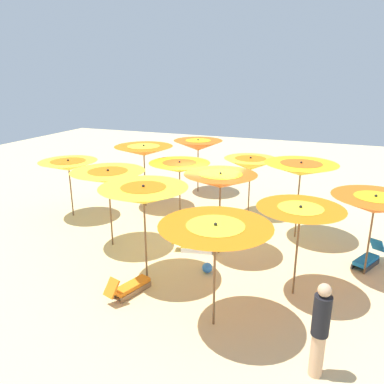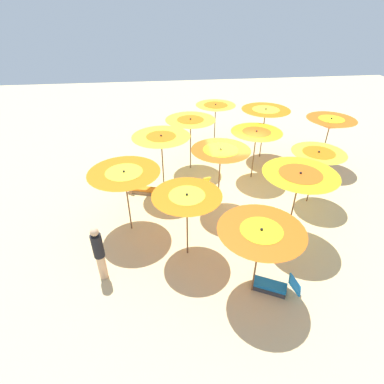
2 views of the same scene
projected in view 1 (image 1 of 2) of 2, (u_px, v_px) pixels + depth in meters
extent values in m
cube|color=beige|center=(203.00, 238.00, 12.31)|extent=(39.36, 39.36, 0.04)
cylinder|color=brown|center=(369.00, 241.00, 9.75)|extent=(0.05, 0.05, 1.95)
cone|color=orange|center=(375.00, 205.00, 9.45)|extent=(2.15, 2.15, 0.43)
cone|color=yellow|center=(375.00, 201.00, 9.42)|extent=(1.04, 1.04, 0.21)
sphere|color=black|center=(376.00, 196.00, 9.38)|extent=(0.07, 0.07, 0.07)
cylinder|color=brown|center=(298.00, 204.00, 11.99)|extent=(0.05, 0.05, 2.26)
cone|color=yellow|center=(301.00, 169.00, 11.65)|extent=(2.25, 2.25, 0.39)
cone|color=orange|center=(301.00, 167.00, 11.62)|extent=(1.28, 1.28, 0.22)
sphere|color=black|center=(301.00, 162.00, 11.58)|extent=(0.07, 0.07, 0.07)
cylinder|color=brown|center=(249.00, 189.00, 14.13)|extent=(0.05, 0.05, 1.91)
cone|color=yellow|center=(250.00, 164.00, 13.84)|extent=(1.94, 1.94, 0.44)
cone|color=orange|center=(250.00, 162.00, 13.81)|extent=(1.15, 1.15, 0.26)
sphere|color=black|center=(251.00, 158.00, 13.77)|extent=(0.07, 0.07, 0.07)
cylinder|color=brown|center=(198.00, 169.00, 16.73)|extent=(0.05, 0.05, 2.09)
cone|color=orange|center=(198.00, 146.00, 16.42)|extent=(2.13, 2.13, 0.45)
cone|color=yellow|center=(198.00, 143.00, 16.38)|extent=(1.10, 1.10, 0.23)
sphere|color=black|center=(198.00, 140.00, 16.34)|extent=(0.07, 0.07, 0.07)
cylinder|color=brown|center=(296.00, 256.00, 8.87)|extent=(0.05, 0.05, 2.02)
cone|color=orange|center=(300.00, 216.00, 8.56)|extent=(2.00, 2.00, 0.37)
cone|color=yellow|center=(300.00, 212.00, 8.53)|extent=(1.03, 1.03, 0.19)
sphere|color=black|center=(301.00, 207.00, 8.50)|extent=(0.07, 0.07, 0.07)
cylinder|color=brown|center=(219.00, 218.00, 10.91)|extent=(0.05, 0.05, 2.22)
cone|color=orange|center=(220.00, 181.00, 10.57)|extent=(2.07, 2.07, 0.40)
cone|color=yellow|center=(220.00, 178.00, 10.55)|extent=(1.23, 1.23, 0.24)
sphere|color=black|center=(221.00, 173.00, 10.50)|extent=(0.07, 0.07, 0.07)
cylinder|color=brown|center=(180.00, 195.00, 13.38)|extent=(0.05, 0.05, 1.98)
cone|color=yellow|center=(180.00, 168.00, 13.08)|extent=(2.13, 2.13, 0.35)
cone|color=orange|center=(180.00, 165.00, 13.05)|extent=(1.19, 1.19, 0.19)
sphere|color=black|center=(180.00, 162.00, 13.02)|extent=(0.07, 0.07, 0.07)
cylinder|color=brown|center=(145.00, 179.00, 14.89)|extent=(0.05, 0.05, 2.23)
cone|color=orange|center=(144.00, 151.00, 14.55)|extent=(2.25, 2.25, 0.37)
cone|color=yellow|center=(144.00, 149.00, 14.52)|extent=(1.26, 1.26, 0.21)
sphere|color=black|center=(144.00, 145.00, 14.49)|extent=(0.07, 0.07, 0.07)
cylinder|color=brown|center=(214.00, 281.00, 7.74)|extent=(0.05, 0.05, 2.07)
cone|color=orange|center=(215.00, 235.00, 7.43)|extent=(2.27, 2.27, 0.39)
cone|color=yellow|center=(215.00, 230.00, 7.40)|extent=(1.16, 1.16, 0.20)
sphere|color=black|center=(215.00, 224.00, 7.36)|extent=(0.07, 0.07, 0.07)
cylinder|color=brown|center=(145.00, 237.00, 9.60)|extent=(0.05, 0.05, 2.23)
cone|color=yellow|center=(144.00, 196.00, 9.26)|extent=(2.21, 2.21, 0.44)
cone|color=orange|center=(144.00, 191.00, 9.22)|extent=(1.12, 1.12, 0.22)
sphere|color=black|center=(143.00, 186.00, 9.18)|extent=(0.07, 0.07, 0.07)
cylinder|color=brown|center=(111.00, 212.00, 11.44)|extent=(0.05, 0.05, 2.18)
cone|color=yellow|center=(108.00, 177.00, 11.11)|extent=(2.18, 2.18, 0.37)
cone|color=orange|center=(108.00, 174.00, 11.08)|extent=(1.17, 1.17, 0.20)
sphere|color=black|center=(108.00, 170.00, 11.04)|extent=(0.07, 0.07, 0.07)
cylinder|color=brown|center=(71.00, 191.00, 13.89)|extent=(0.05, 0.05, 1.91)
cone|color=yellow|center=(68.00, 166.00, 13.60)|extent=(2.07, 2.07, 0.35)
cone|color=orange|center=(68.00, 164.00, 13.58)|extent=(1.25, 1.25, 0.21)
sphere|color=black|center=(68.00, 160.00, 13.54)|extent=(0.07, 0.07, 0.07)
cube|color=#333338|center=(372.00, 266.00, 10.31)|extent=(0.44, 0.82, 0.14)
cube|color=#333338|center=(359.00, 262.00, 10.56)|extent=(0.44, 0.82, 0.14)
cube|color=#1972B7|center=(366.00, 260.00, 10.40)|extent=(0.72, 0.96, 0.10)
cube|color=#1972B7|center=(377.00, 245.00, 10.71)|extent=(0.48, 0.49, 0.45)
cube|color=silver|center=(198.00, 247.00, 11.44)|extent=(0.93, 0.22, 0.14)
cube|color=silver|center=(196.00, 252.00, 11.15)|extent=(0.93, 0.22, 0.14)
cube|color=yellow|center=(197.00, 246.00, 11.26)|extent=(0.99, 0.49, 0.10)
cube|color=yellow|center=(177.00, 236.00, 11.28)|extent=(0.37, 0.37, 0.48)
cube|color=olive|center=(128.00, 288.00, 9.28)|extent=(0.32, 0.94, 0.14)
cube|color=olive|center=(136.00, 292.00, 9.09)|extent=(0.32, 0.94, 0.14)
cube|color=orange|center=(132.00, 285.00, 9.15)|extent=(0.58, 1.02, 0.10)
cube|color=orange|center=(111.00, 288.00, 8.63)|extent=(0.38, 0.37, 0.39)
cylinder|color=#D8A87F|center=(317.00, 354.00, 6.58)|extent=(0.24, 0.24, 0.85)
cylinder|color=black|center=(322.00, 316.00, 6.34)|extent=(0.30, 0.30, 0.74)
sphere|color=#D8A87F|center=(325.00, 290.00, 6.19)|extent=(0.23, 0.23, 0.23)
sphere|color=#337FE5|center=(207.00, 268.00, 10.09)|extent=(0.28, 0.28, 0.28)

